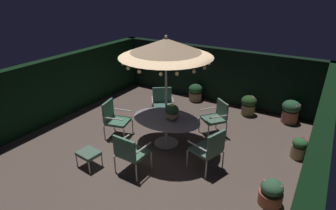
{
  "coord_description": "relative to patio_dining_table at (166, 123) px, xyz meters",
  "views": [
    {
      "loc": [
        3.55,
        -5.3,
        4.01
      ],
      "look_at": [
        0.16,
        0.31,
        1.1
      ],
      "focal_mm": 29.83,
      "sensor_mm": 36.0,
      "label": 1
    }
  ],
  "objects": [
    {
      "name": "ground_plane",
      "position": [
        -0.16,
        -0.22,
        -0.62
      ],
      "size": [
        7.59,
        7.81,
        0.02
      ],
      "primitive_type": "cube",
      "color": "brown"
    },
    {
      "name": "hedge_backdrop_rear",
      "position": [
        -0.16,
        3.53,
        0.35
      ],
      "size": [
        7.59,
        0.3,
        1.92
      ],
      "primitive_type": "cube",
      "color": "black",
      "rests_on": "ground_plane"
    },
    {
      "name": "hedge_backdrop_left",
      "position": [
        -3.8,
        -0.22,
        0.35
      ],
      "size": [
        0.3,
        7.81,
        1.92
      ],
      "primitive_type": "cube",
      "color": "black",
      "rests_on": "ground_plane"
    },
    {
      "name": "hedge_backdrop_right",
      "position": [
        3.49,
        -0.22,
        0.35
      ],
      "size": [
        0.3,
        7.81,
        1.92
      ],
      "primitive_type": "cube",
      "color": "black",
      "rests_on": "ground_plane"
    },
    {
      "name": "patio_dining_table",
      "position": [
        0.0,
        0.0,
        0.0
      ],
      "size": [
        1.86,
        1.31,
        0.75
      ],
      "color": "silver",
      "rests_on": "ground_plane"
    },
    {
      "name": "patio_umbrella",
      "position": [
        0.0,
        -0.0,
        1.98
      ],
      "size": [
        2.26,
        2.26,
        2.89
      ],
      "color": "silver",
      "rests_on": "ground_plane"
    },
    {
      "name": "centerpiece_planter",
      "position": [
        0.15,
        0.03,
        0.38
      ],
      "size": [
        0.36,
        0.36,
        0.43
      ],
      "color": "tan",
      "rests_on": "patio_dining_table"
    },
    {
      "name": "patio_chair_north",
      "position": [
        -0.04,
        -1.5,
        -0.04
      ],
      "size": [
        0.67,
        0.61,
        0.98
      ],
      "color": "beige",
      "rests_on": "ground_plane"
    },
    {
      "name": "patio_chair_northeast",
      "position": [
        1.43,
        -0.47,
        -0.02
      ],
      "size": [
        0.78,
        0.78,
        1.03
      ],
      "color": "silver",
      "rests_on": "ground_plane"
    },
    {
      "name": "patio_chair_east",
      "position": [
        0.93,
        1.17,
        -0.03
      ],
      "size": [
        0.83,
        0.83,
        0.99
      ],
      "color": "silver",
      "rests_on": "ground_plane"
    },
    {
      "name": "patio_chair_southeast",
      "position": [
        -0.88,
        1.21,
        -0.03
      ],
      "size": [
        0.86,
        0.85,
        1.0
      ],
      "color": "silver",
      "rests_on": "ground_plane"
    },
    {
      "name": "patio_chair_south",
      "position": [
        -1.46,
        -0.38,
        -0.04
      ],
      "size": [
        0.75,
        0.74,
        1.03
      ],
      "color": "silver",
      "rests_on": "ground_plane"
    },
    {
      "name": "ottoman_footrest",
      "position": [
        -1.02,
        -1.81,
        -0.27
      ],
      "size": [
        0.53,
        0.45,
        0.39
      ],
      "color": "silver",
      "rests_on": "ground_plane"
    },
    {
      "name": "potted_plant_back_left",
      "position": [
        2.91,
        -0.85,
        -0.35
      ],
      "size": [
        0.46,
        0.46,
        0.54
      ],
      "color": "#B05C3E",
      "rests_on": "ground_plane"
    },
    {
      "name": "potted_plant_right_far",
      "position": [
        2.62,
        3.04,
        -0.23
      ],
      "size": [
        0.54,
        0.54,
        0.72
      ],
      "color": "#A35C4B",
      "rests_on": "ground_plane"
    },
    {
      "name": "potted_plant_front_corner",
      "position": [
        -0.65,
        3.1,
        -0.29
      ],
      "size": [
        0.49,
        0.49,
        0.62
      ],
      "color": "#8A6F53",
      "rests_on": "ground_plane"
    },
    {
      "name": "potted_plant_back_center",
      "position": [
        3.14,
        1.12,
        -0.34
      ],
      "size": [
        0.36,
        0.38,
        0.54
      ],
      "color": "tan",
      "rests_on": "ground_plane"
    },
    {
      "name": "potted_plant_left_near",
      "position": [
        1.35,
        2.92,
        -0.26
      ],
      "size": [
        0.49,
        0.5,
        0.65
      ],
      "color": "olive",
      "rests_on": "ground_plane"
    }
  ]
}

